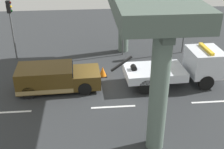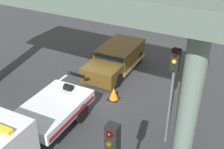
# 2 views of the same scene
# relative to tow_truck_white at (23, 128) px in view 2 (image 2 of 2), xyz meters

# --- Properties ---
(ground_plane) EXTENTS (60.00, 40.00, 0.10)m
(ground_plane) POSITION_rel_tow_truck_white_xyz_m (-4.86, -0.03, -1.25)
(ground_plane) COLOR #2D3033
(lane_stripe_west) EXTENTS (2.60, 0.16, 0.01)m
(lane_stripe_west) POSITION_rel_tow_truck_white_xyz_m (-10.86, -2.50, -1.20)
(lane_stripe_west) COLOR silver
(lane_stripe_west) RESTS_ON ground
(lane_stripe_mid) EXTENTS (2.60, 0.16, 0.01)m
(lane_stripe_mid) POSITION_rel_tow_truck_white_xyz_m (-4.86, -2.50, -1.20)
(lane_stripe_mid) COLOR silver
(lane_stripe_mid) RESTS_ON ground
(tow_truck_white) EXTENTS (7.29, 2.61, 2.46)m
(tow_truck_white) POSITION_rel_tow_truck_white_xyz_m (0.00, 0.00, 0.00)
(tow_truck_white) COLOR silver
(tow_truck_white) RESTS_ON ground
(towed_van_green) EXTENTS (5.27, 2.38, 1.58)m
(towed_van_green) POSITION_rel_tow_truck_white_xyz_m (-8.38, -0.03, -0.42)
(towed_van_green) COLOR #4C3814
(towed_van_green) RESTS_ON ground
(overpass_structure) EXTENTS (3.60, 13.91, 6.68)m
(overpass_structure) POSITION_rel_tow_truck_white_xyz_m (-3.21, -0.03, 4.52)
(overpass_structure) COLOR #596B60
(overpass_structure) RESTS_ON ground
(traffic_light_near) EXTENTS (0.39, 0.32, 4.59)m
(traffic_light_near) POSITION_rel_tow_truck_white_xyz_m (-11.84, 5.13, 2.14)
(traffic_light_near) COLOR #515456
(traffic_light_near) RESTS_ON ground
(traffic_light_far) EXTENTS (0.39, 0.32, 4.55)m
(traffic_light_far) POSITION_rel_tow_truck_white_xyz_m (-3.34, 5.13, 2.11)
(traffic_light_far) COLOR #515456
(traffic_light_far) RESTS_ON ground
(traffic_cone_orange) EXTENTS (0.60, 0.60, 0.71)m
(traffic_cone_orange) POSITION_rel_tow_truck_white_xyz_m (-5.22, 1.46, -0.86)
(traffic_cone_orange) COLOR orange
(traffic_cone_orange) RESTS_ON ground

